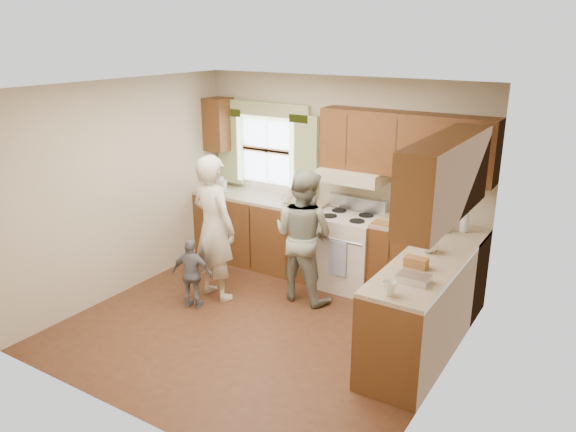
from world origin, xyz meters
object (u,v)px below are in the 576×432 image
Objects in this scene: stove at (347,250)px; woman_right at (303,236)px; child at (192,274)px; woman_left at (214,228)px.

woman_right is (-0.28, -0.59, 0.31)m from stove.
stove is at bearing -147.51° from child.
woman_right reaches higher than stove.
woman_left reaches higher than woman_right.
woman_right is at bearing -154.75° from child.
woman_left reaches higher than stove.
child is (-0.93, -0.87, -0.36)m from woman_right.
woman_right is at bearing -115.34° from stove.
woman_left is 1.10× the size of woman_right.
child is (-1.20, -1.45, -0.06)m from stove.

